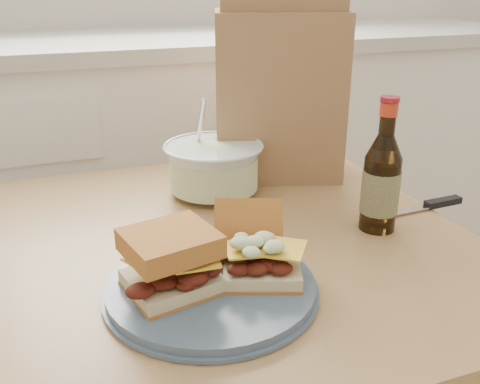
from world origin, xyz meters
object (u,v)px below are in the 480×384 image
object	(u,v)px
dining_table	(224,288)
coleslaw_bowl	(214,169)
plate	(211,287)
paper_bag	(278,96)
beer_bottle	(381,182)

from	to	relation	value
dining_table	coleslaw_bowl	distance (m)	0.25
plate	coleslaw_bowl	xyz separation A→B (m)	(0.12, 0.35, 0.04)
plate	paper_bag	xyz separation A→B (m)	(0.29, 0.42, 0.17)
plate	coleslaw_bowl	bearing A→B (deg)	71.71
plate	paper_bag	bearing A→B (deg)	55.84
plate	paper_bag	size ratio (longest dim) A/B	0.84
dining_table	coleslaw_bowl	world-z (taller)	coleslaw_bowl
dining_table	plate	distance (m)	0.21
paper_bag	plate	bearing A→B (deg)	-106.32
beer_bottle	paper_bag	world-z (taller)	paper_bag
dining_table	plate	size ratio (longest dim) A/B	2.82
dining_table	paper_bag	xyz separation A→B (m)	(0.22, 0.27, 0.28)
plate	coleslaw_bowl	distance (m)	0.38
beer_bottle	paper_bag	bearing A→B (deg)	98.19
plate	paper_bag	distance (m)	0.54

